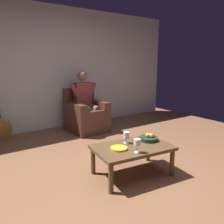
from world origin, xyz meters
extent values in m
plane|color=brown|center=(0.00, 0.00, 0.00)|extent=(7.07, 7.07, 0.00)
cube|color=silver|center=(0.00, -2.76, 1.31)|extent=(6.29, 0.06, 2.61)
cube|color=#4F2C21|center=(-0.46, -2.10, 0.20)|extent=(0.74, 0.81, 0.39)
cube|color=#4F2C21|center=(-0.47, -2.04, 0.44)|extent=(0.41, 0.67, 0.10)
cube|color=#4F2C21|center=(-0.74, -2.11, 0.51)|extent=(0.19, 0.79, 0.24)
cube|color=#4F2C21|center=(-0.19, -2.09, 0.51)|extent=(0.19, 0.79, 0.24)
cube|color=#4F2C21|center=(-0.45, -2.43, 0.65)|extent=(0.72, 0.15, 0.51)
cube|color=brown|center=(-0.46, -2.26, 0.76)|extent=(0.37, 0.19, 0.54)
sphere|color=brown|center=(-0.46, -2.26, 1.16)|extent=(0.21, 0.21, 0.21)
cylinder|color=brown|center=(-0.57, -2.04, 0.50)|extent=(0.15, 0.45, 0.13)
cylinder|color=brown|center=(-0.58, -1.81, 0.25)|extent=(0.12, 0.12, 0.49)
cylinder|color=brown|center=(-0.67, -2.21, 0.88)|extent=(0.20, 0.10, 0.29)
cylinder|color=brown|center=(-0.36, -2.03, 0.50)|extent=(0.15, 0.45, 0.13)
cylinder|color=brown|center=(-0.37, -1.80, 0.25)|extent=(0.12, 0.12, 0.49)
cylinder|color=brown|center=(-0.25, -2.20, 0.88)|extent=(0.20, 0.10, 0.29)
cube|color=brown|center=(-0.03, -0.05, 0.37)|extent=(1.05, 0.72, 0.04)
cylinder|color=brown|center=(-0.44, 0.25, 0.18)|extent=(0.06, 0.06, 0.35)
cylinder|color=brown|center=(0.43, 0.15, 0.18)|extent=(0.06, 0.06, 0.35)
cylinder|color=brown|center=(-0.50, -0.25, 0.18)|extent=(0.06, 0.06, 0.35)
cylinder|color=brown|center=(0.37, -0.36, 0.18)|extent=(0.06, 0.06, 0.35)
cylinder|color=#AC773A|center=(1.13, -2.55, 0.19)|extent=(0.39, 0.19, 0.40)
cylinder|color=black|center=(1.13, -2.50, 0.21)|extent=(0.11, 0.03, 0.11)
cylinder|color=silver|center=(-0.03, -0.19, 0.40)|extent=(0.07, 0.07, 0.01)
cylinder|color=silver|center=(-0.03, -0.19, 0.43)|extent=(0.01, 0.01, 0.07)
cylinder|color=silver|center=(-0.03, -0.19, 0.51)|extent=(0.08, 0.08, 0.08)
cylinder|color=#590C19|center=(-0.03, -0.19, 0.48)|extent=(0.07, 0.07, 0.03)
cylinder|color=silver|center=(0.05, 0.14, 0.40)|extent=(0.07, 0.07, 0.01)
cylinder|color=silver|center=(0.05, 0.14, 0.44)|extent=(0.01, 0.01, 0.09)
cylinder|color=silver|center=(0.05, 0.14, 0.52)|extent=(0.08, 0.08, 0.07)
cylinder|color=#590C19|center=(0.05, 0.14, 0.50)|extent=(0.07, 0.07, 0.03)
cylinder|color=#212F25|center=(-0.35, -0.10, 0.42)|extent=(0.25, 0.25, 0.05)
sphere|color=olive|center=(-0.34, -0.10, 0.46)|extent=(0.07, 0.07, 0.07)
sphere|color=gold|center=(-0.37, -0.07, 0.46)|extent=(0.07, 0.07, 0.07)
sphere|color=olive|center=(-0.35, -0.11, 0.46)|extent=(0.07, 0.07, 0.07)
cylinder|color=gold|center=(0.17, -0.06, 0.40)|extent=(0.21, 0.21, 0.02)
camera|label=1|loc=(1.70, 2.02, 1.43)|focal=35.85mm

